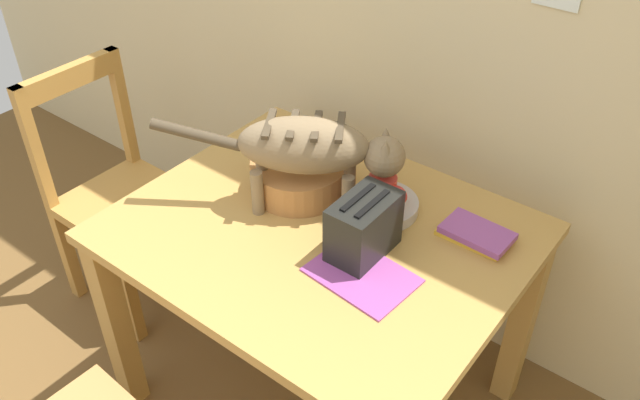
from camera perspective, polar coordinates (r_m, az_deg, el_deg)
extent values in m
cube|color=#BA8D46|center=(1.86, 0.00, -2.89)|extent=(1.11, 0.91, 0.03)
cube|color=#AB8241|center=(1.89, 0.00, -4.10)|extent=(1.03, 0.83, 0.07)
cube|color=#BA8D46|center=(2.21, -17.29, -10.44)|extent=(0.07, 0.07, 0.72)
cube|color=#BA8D46|center=(2.59, -3.37, -0.30)|extent=(0.07, 0.07, 0.72)
cube|color=#BA8D46|center=(2.22, 17.16, -10.02)|extent=(0.07, 0.07, 0.72)
ellipsoid|color=#846D4E|center=(1.81, -1.47, 4.79)|extent=(0.39, 0.33, 0.16)
cube|color=#483C2B|center=(1.79, -4.45, 6.65)|extent=(0.10, 0.14, 0.01)
cube|color=#483C2B|center=(1.78, -2.39, 6.56)|extent=(0.10, 0.14, 0.01)
cube|color=#483C2B|center=(1.77, -0.31, 6.46)|extent=(0.10, 0.14, 0.01)
cube|color=#483C2B|center=(1.77, 1.78, 6.36)|extent=(0.10, 0.14, 0.01)
cylinder|color=#846D4E|center=(1.91, 2.59, 1.75)|extent=(0.04, 0.04, 0.14)
cylinder|color=#846D4E|center=(1.84, 2.42, 0.20)|extent=(0.04, 0.04, 0.14)
cylinder|color=#846D4E|center=(1.94, -5.04, 2.17)|extent=(0.04, 0.04, 0.14)
cylinder|color=#846D4E|center=(1.87, -5.48, 0.65)|extent=(0.04, 0.04, 0.14)
sphere|color=#846D4E|center=(1.81, 5.64, 3.78)|extent=(0.12, 0.12, 0.12)
cone|color=#846D4E|center=(1.81, 5.75, 5.64)|extent=(0.04, 0.04, 0.05)
cone|color=#846D4E|center=(1.76, 5.72, 4.55)|extent=(0.04, 0.04, 0.05)
cylinder|color=#483C2B|center=(1.85, -10.73, 5.61)|extent=(0.23, 0.16, 0.09)
cylinder|color=#B7B2B1|center=(1.91, 5.34, -0.47)|extent=(0.22, 0.22, 0.03)
cylinder|color=red|center=(1.87, 5.44, 0.96)|extent=(0.08, 0.08, 0.08)
torus|color=red|center=(1.85, 6.82, 0.47)|extent=(0.06, 0.01, 0.06)
cube|color=#A04897|center=(1.70, 3.66, -6.55)|extent=(0.28, 0.21, 0.01)
cube|color=gold|center=(1.86, 13.27, -2.99)|extent=(0.19, 0.12, 0.01)
cube|color=#944A95|center=(1.84, 13.54, -2.78)|extent=(0.19, 0.12, 0.02)
cylinder|color=#B1763E|center=(1.97, -1.85, 2.10)|extent=(0.29, 0.29, 0.10)
cylinder|color=#50351C|center=(1.96, -1.85, 2.21)|extent=(0.24, 0.24, 0.08)
cube|color=black|center=(1.72, 3.83, -2.37)|extent=(0.12, 0.20, 0.17)
cube|color=black|center=(1.67, 3.34, 0.24)|extent=(0.02, 0.14, 0.01)
cube|color=black|center=(1.66, 4.58, -0.32)|extent=(0.02, 0.14, 0.01)
cube|color=#BB8740|center=(2.56, -16.46, -0.27)|extent=(0.42, 0.42, 0.04)
cube|color=#BB8740|center=(2.47, -21.09, 9.92)|extent=(0.04, 0.42, 0.08)
cube|color=#BB8740|center=(2.64, -16.81, 7.75)|extent=(0.04, 0.04, 0.48)
cube|color=#BB8740|center=(2.48, -23.60, 4.04)|extent=(0.04, 0.04, 0.48)
cube|color=#BB8740|center=(2.66, -9.98, -3.78)|extent=(0.04, 0.04, 0.42)
cube|color=#BB8740|center=(2.50, -16.20, -8.14)|extent=(0.04, 0.04, 0.42)
cube|color=#BB8740|center=(2.90, -15.12, -0.70)|extent=(0.04, 0.04, 0.42)
cube|color=#BB8740|center=(2.76, -21.07, -4.47)|extent=(0.04, 0.04, 0.42)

